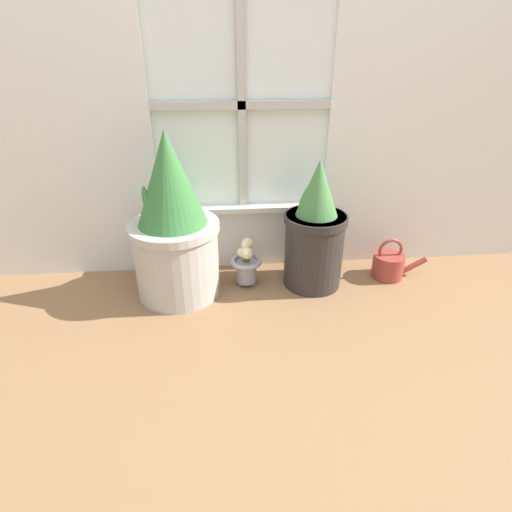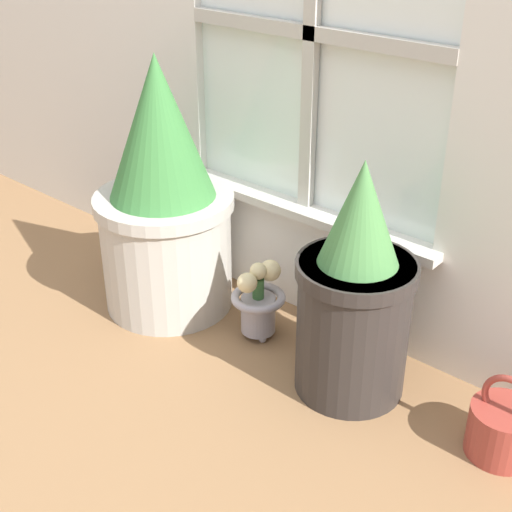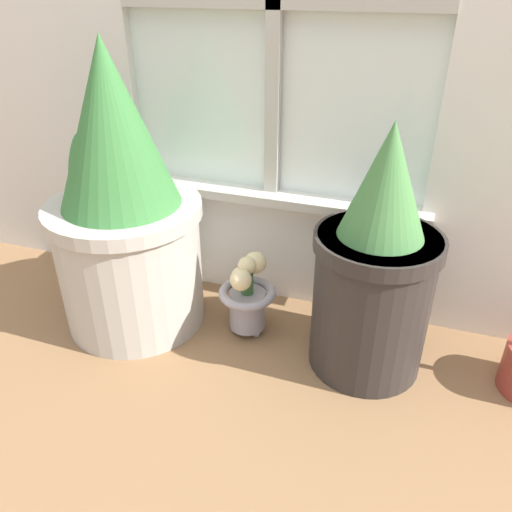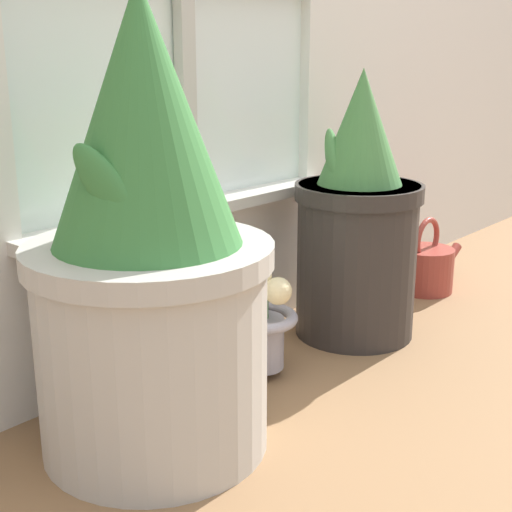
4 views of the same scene
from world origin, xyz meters
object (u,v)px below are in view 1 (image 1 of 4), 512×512
object	(u,v)px
watering_can	(389,265)
potted_plant_left	(174,227)
potted_plant_right	(315,234)
flower_vase	(246,263)

from	to	relation	value
watering_can	potted_plant_left	bearing A→B (deg)	-177.37
potted_plant_right	flower_vase	bearing A→B (deg)	176.85
potted_plant_left	potted_plant_right	distance (m)	0.63
potted_plant_left	watering_can	size ratio (longest dim) A/B	2.72
flower_vase	watering_can	size ratio (longest dim) A/B	0.84
potted_plant_right	flower_vase	world-z (taller)	potted_plant_right
potted_plant_left	watering_can	distance (m)	1.05
potted_plant_right	potted_plant_left	bearing A→B (deg)	-177.91
potted_plant_right	flower_vase	size ratio (longest dim) A/B	2.63
potted_plant_left	flower_vase	world-z (taller)	potted_plant_left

